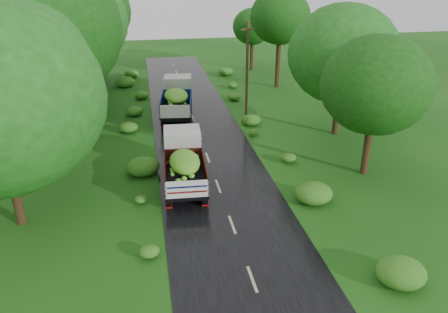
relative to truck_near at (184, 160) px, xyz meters
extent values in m
plane|color=#15470F|center=(1.80, -8.78, -1.46)|extent=(120.00, 120.00, 0.00)
cube|color=black|center=(1.80, -3.78, -1.45)|extent=(6.50, 80.00, 0.02)
cube|color=#BFB78C|center=(1.80, -8.78, -1.44)|extent=(0.12, 1.60, 0.00)
cube|color=#BFB78C|center=(1.80, -4.78, -1.44)|extent=(0.12, 1.60, 0.00)
cube|color=#BFB78C|center=(1.80, -0.78, -1.44)|extent=(0.12, 1.60, 0.00)
cube|color=#BFB78C|center=(1.80, 3.22, -1.44)|extent=(0.12, 1.60, 0.00)
cube|color=#BFB78C|center=(1.80, 7.22, -1.44)|extent=(0.12, 1.60, 0.00)
cube|color=#BFB78C|center=(1.80, 11.22, -1.44)|extent=(0.12, 1.60, 0.00)
cube|color=#BFB78C|center=(1.80, 15.22, -1.44)|extent=(0.12, 1.60, 0.00)
cube|color=#BFB78C|center=(1.80, 19.22, -1.44)|extent=(0.12, 1.60, 0.00)
cube|color=#BFB78C|center=(1.80, 23.22, -1.44)|extent=(0.12, 1.60, 0.00)
cube|color=#BFB78C|center=(1.80, 27.22, -1.44)|extent=(0.12, 1.60, 0.00)
cube|color=#BFB78C|center=(1.80, 31.22, -1.44)|extent=(0.12, 1.60, 0.00)
cube|color=black|center=(-0.02, -0.31, -0.84)|extent=(1.95, 5.49, 0.27)
cylinder|color=black|center=(-0.84, 1.71, -0.98)|extent=(0.32, 0.97, 0.96)
cylinder|color=black|center=(1.02, 1.61, -0.98)|extent=(0.32, 0.97, 0.96)
cylinder|color=black|center=(-1.01, -1.48, -0.98)|extent=(0.32, 0.97, 0.96)
cylinder|color=black|center=(0.84, -1.58, -0.98)|extent=(0.32, 0.97, 0.96)
cylinder|color=black|center=(-1.07, -2.46, -0.98)|extent=(0.32, 0.97, 0.96)
cylinder|color=black|center=(0.79, -2.56, -0.98)|extent=(0.32, 0.97, 0.96)
cube|color=maroon|center=(-1.09, -2.79, -1.19)|extent=(0.33, 0.06, 0.43)
cube|color=maroon|center=(0.77, -2.89, -1.19)|extent=(0.33, 0.06, 0.43)
cube|color=silver|center=(0.10, 1.85, 0.21)|extent=(2.22, 1.94, 1.82)
cube|color=black|center=(-0.07, -1.31, -0.63)|extent=(2.43, 4.24, 0.15)
cube|color=#43170C|center=(-1.14, -1.25, -0.09)|extent=(0.30, 4.12, 0.91)
cube|color=#43170C|center=(0.99, -1.37, -0.09)|extent=(0.30, 4.12, 0.91)
cube|color=#43170C|center=(0.04, 0.71, -0.09)|extent=(2.21, 0.20, 0.91)
cube|color=silver|center=(-0.18, -3.33, -0.09)|extent=(2.21, 0.20, 0.91)
ellipsoid|color=#3C8C19|center=(-0.07, -1.31, 0.48)|extent=(2.04, 3.56, 0.96)
cube|color=black|center=(0.62, 11.88, -0.79)|extent=(2.50, 5.95, 0.29)
cylinder|color=black|center=(-0.10, 14.09, -0.95)|extent=(0.42, 1.05, 1.02)
cylinder|color=black|center=(1.87, 13.84, -0.95)|extent=(0.42, 1.05, 1.02)
cylinder|color=black|center=(-0.54, 10.71, -0.95)|extent=(0.42, 1.05, 1.02)
cylinder|color=black|center=(1.43, 10.46, -0.95)|extent=(0.42, 1.05, 1.02)
cylinder|color=black|center=(-0.67, 9.67, -0.95)|extent=(0.42, 1.05, 1.02)
cylinder|color=black|center=(1.30, 9.42, -0.95)|extent=(0.42, 1.05, 1.02)
cube|color=maroon|center=(-0.72, 9.33, -1.17)|extent=(0.35, 0.09, 0.46)
cube|color=maroon|center=(1.25, 9.07, -1.17)|extent=(0.35, 0.09, 0.46)
cube|color=silver|center=(0.91, 14.17, 0.32)|extent=(2.49, 2.22, 1.95)
cube|color=black|center=(0.48, 10.82, -0.57)|extent=(2.90, 4.67, 0.16)
cube|color=navy|center=(-0.65, 10.97, 0.00)|extent=(0.65, 4.38, 0.97)
cube|color=navy|center=(1.61, 10.67, 0.00)|extent=(0.65, 4.38, 0.97)
cube|color=navy|center=(0.76, 12.96, 0.00)|extent=(2.35, 0.39, 0.97)
cube|color=silver|center=(0.20, 8.68, 0.00)|extent=(2.35, 0.39, 0.97)
ellipsoid|color=#3C8C19|center=(0.48, 10.82, 0.61)|extent=(2.44, 3.92, 1.02)
cylinder|color=#382616|center=(6.05, 10.57, 2.30)|extent=(0.27, 0.27, 7.52)
cube|color=#382616|center=(6.05, 10.57, 5.50)|extent=(1.25, 0.59, 0.09)
cylinder|color=black|center=(-8.19, -2.72, 2.07)|extent=(0.45, 0.45, 7.06)
cylinder|color=black|center=(-8.29, 2.95, 2.31)|extent=(0.46, 0.46, 7.54)
ellipsoid|color=#0D480F|center=(-8.29, 2.95, 5.17)|extent=(3.80, 3.80, 3.42)
cylinder|color=black|center=(-8.26, 8.02, 1.88)|extent=(0.44, 0.44, 6.69)
ellipsoid|color=#0D480F|center=(-8.26, 8.02, 4.42)|extent=(3.31, 3.31, 2.97)
cylinder|color=black|center=(-9.70, 13.11, 2.56)|extent=(0.47, 0.47, 8.03)
ellipsoid|color=#0D480F|center=(-9.70, 13.11, 5.61)|extent=(5.11, 5.11, 4.60)
cylinder|color=black|center=(-8.48, 16.71, 1.98)|extent=(0.45, 0.45, 6.88)
ellipsoid|color=#0D480F|center=(-8.48, 16.71, 4.59)|extent=(3.78, 3.78, 3.40)
cylinder|color=black|center=(-8.40, 22.82, 2.17)|extent=(0.45, 0.45, 7.27)
ellipsoid|color=#0D480F|center=(-8.40, 22.82, 4.93)|extent=(4.66, 4.66, 4.20)
cylinder|color=black|center=(-7.01, 26.21, 2.49)|extent=(0.47, 0.47, 7.90)
ellipsoid|color=#0D480F|center=(-7.01, 26.21, 5.49)|extent=(4.17, 4.17, 3.75)
cylinder|color=black|center=(10.65, -0.65, 1.59)|extent=(0.43, 0.43, 6.11)
ellipsoid|color=#1C5816|center=(10.65, -0.65, 3.91)|extent=(3.50, 3.50, 3.15)
cylinder|color=black|center=(11.66, 5.90, 1.82)|extent=(0.44, 0.44, 6.57)
ellipsoid|color=#1C5816|center=(11.66, 5.90, 4.32)|extent=(3.90, 3.90, 3.51)
cylinder|color=black|center=(11.27, 19.31, 2.40)|extent=(0.47, 0.47, 7.73)
ellipsoid|color=#1C5816|center=(11.27, 19.31, 5.34)|extent=(3.39, 3.39, 3.05)
cylinder|color=black|center=(10.54, 27.12, 1.33)|extent=(0.41, 0.41, 5.59)
ellipsoid|color=#1C5816|center=(10.54, 27.12, 3.46)|extent=(2.99, 2.99, 2.69)
camera|label=1|loc=(-1.83, -22.20, 10.09)|focal=35.00mm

